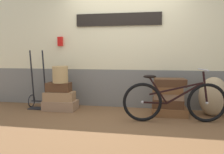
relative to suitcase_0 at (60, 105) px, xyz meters
name	(u,v)px	position (x,y,z in m)	size (l,w,h in m)	color
ground	(119,118)	(1.27, -0.27, -0.13)	(8.76, 5.20, 0.06)	brown
station_building	(126,50)	(1.28, 0.57, 1.12)	(6.76, 0.74, 2.43)	slate
suitcase_0	(60,105)	(0.00, 0.00, 0.00)	(0.67, 0.38, 0.20)	#937051
suitcase_1	(60,96)	(-0.02, 0.01, 0.19)	(0.60, 0.34, 0.18)	#9E754C
suitcase_2	(59,87)	(-0.04, 0.04, 0.37)	(0.49, 0.26, 0.19)	#4C2D19
suitcase_3	(169,111)	(2.17, 0.00, -0.02)	(0.64, 0.44, 0.15)	brown
suitcase_4	(168,103)	(2.14, 0.01, 0.13)	(0.56, 0.39, 0.16)	#4C2D19
suitcase_5	(169,96)	(2.16, 0.02, 0.27)	(0.54, 0.36, 0.11)	#937051
suitcase_6	(167,90)	(2.13, 0.00, 0.39)	(0.54, 0.35, 0.12)	brown
suitcase_7	(170,82)	(2.17, 0.02, 0.52)	(0.57, 0.34, 0.15)	#4C2D19
wicker_basket	(60,74)	(0.00, 0.03, 0.63)	(0.31, 0.31, 0.34)	tan
luggage_trolley	(38,94)	(-0.54, 0.10, 0.20)	(0.36, 0.36, 1.22)	black
burlap_sack	(213,96)	(2.97, 0.11, 0.26)	(0.52, 0.44, 0.72)	tan
bicycle	(174,101)	(2.22, -0.41, 0.26)	(1.73, 0.46, 0.90)	black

